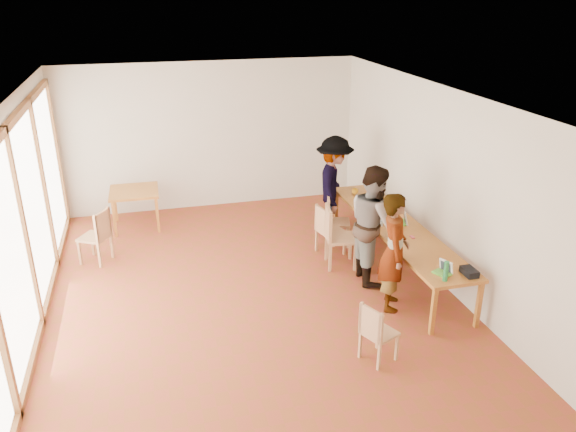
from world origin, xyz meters
name	(u,v)px	position (x,y,z in m)	size (l,w,h in m)	color
ground	(251,298)	(0.00, 0.00, 0.00)	(8.00, 8.00, 0.00)	#943B23
wall_back	(211,136)	(0.00, 4.00, 1.50)	(6.00, 0.10, 3.00)	beige
wall_front	(348,388)	(0.00, -4.00, 1.50)	(6.00, 0.10, 3.00)	beige
wall_right	(441,187)	(3.00, 0.00, 1.50)	(0.10, 8.00, 3.00)	beige
window_wall	(21,226)	(-2.96, 0.00, 1.50)	(0.10, 8.00, 3.00)	white
ceiling	(245,96)	(0.00, 0.00, 3.02)	(6.00, 8.00, 0.04)	white
communal_table	(396,228)	(2.50, 0.38, 0.70)	(0.80, 4.00, 0.75)	#B27327
side_table	(134,194)	(-1.61, 3.20, 0.67)	(0.90, 0.90, 0.75)	#B27327
chair_near	(375,328)	(1.17, -1.90, 0.49)	(0.49, 0.49, 0.43)	tan
chair_mid	(335,231)	(1.55, 0.69, 0.63)	(0.56, 0.56, 0.55)	tan
chair_far	(326,225)	(1.56, 1.13, 0.54)	(0.49, 0.49, 0.47)	tan
chair_empty	(333,216)	(1.81, 1.51, 0.54)	(0.51, 0.51, 0.47)	tan
chair_spare	(99,231)	(-2.21, 1.81, 0.57)	(0.60, 0.60, 0.50)	tan
person_near	(394,252)	(1.93, -0.74, 0.88)	(0.64, 0.42, 1.75)	gray
person_mid	(374,224)	(1.99, 0.14, 0.93)	(0.91, 0.71, 1.87)	gray
person_far	(334,185)	(2.00, 2.06, 0.92)	(1.19, 0.68, 1.84)	gray
laptop_near	(444,270)	(2.42, -1.28, 0.80)	(0.26, 0.27, 0.19)	#51AB2E
laptop_mid	(402,220)	(2.62, 0.45, 0.81)	(0.30, 0.32, 0.22)	#51AB2E
laptop_far	(377,208)	(2.44, 1.04, 0.80)	(0.20, 0.24, 0.20)	#51AB2E
yellow_mug	(355,191)	(2.38, 1.95, 0.80)	(0.12, 0.12, 0.10)	gold
green_bottle	(446,271)	(2.33, -1.47, 0.89)	(0.07, 0.07, 0.28)	#24793D
clear_glass	(381,223)	(2.25, 0.44, 0.80)	(0.07, 0.07, 0.09)	silver
condiment_cup	(389,215)	(2.53, 0.76, 0.78)	(0.08, 0.08, 0.06)	white
pink_phone	(412,237)	(2.53, -0.11, 0.76)	(0.05, 0.10, 0.01)	#CB3F4E
black_pouch	(469,272)	(2.73, -1.41, 0.80)	(0.16, 0.26, 0.09)	black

